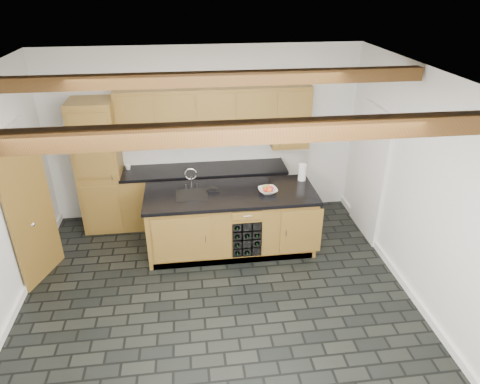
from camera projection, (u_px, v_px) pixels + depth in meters
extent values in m
plane|color=black|center=(219.00, 306.00, 5.37)|extent=(5.00, 5.00, 0.00)
plane|color=white|center=(204.00, 134.00, 6.94)|extent=(5.00, 0.00, 5.00)
plane|color=white|center=(428.00, 196.00, 5.01)|extent=(0.00, 5.00, 5.00)
plane|color=white|center=(212.00, 82.00, 4.09)|extent=(5.00, 5.00, 0.00)
cube|color=#543315|center=(224.00, 133.00, 3.08)|extent=(4.90, 0.15, 0.15)
cube|color=#543315|center=(208.00, 79.00, 4.67)|extent=(4.90, 0.15, 0.15)
cube|color=white|center=(10.00, 322.00, 5.06)|extent=(0.04, 5.00, 0.10)
cube|color=white|center=(406.00, 287.00, 5.63)|extent=(0.04, 5.00, 0.10)
cube|color=white|center=(27.00, 198.00, 5.77)|extent=(0.06, 0.94, 2.04)
cube|color=olive|center=(31.00, 212.00, 5.49)|extent=(0.31, 0.77, 2.00)
cube|color=white|center=(370.00, 173.00, 6.51)|extent=(0.06, 0.98, 2.04)
cube|color=black|center=(372.00, 174.00, 6.52)|extent=(0.02, 0.86, 1.96)
cube|color=olive|center=(100.00, 167.00, 6.65)|extent=(0.65, 0.60, 2.10)
cube|color=olive|center=(206.00, 195.00, 7.11)|extent=(2.60, 0.60, 0.88)
cube|color=black|center=(205.00, 170.00, 6.90)|extent=(2.64, 0.62, 0.05)
cube|color=white|center=(203.00, 147.00, 7.02)|extent=(2.60, 0.02, 0.52)
cube|color=olive|center=(195.00, 112.00, 6.58)|extent=(2.40, 0.35, 0.75)
cube|color=olive|center=(290.00, 116.00, 6.80)|extent=(0.60, 0.35, 1.00)
cube|color=olive|center=(231.00, 222.00, 6.35)|extent=(2.40, 0.90, 0.88)
cube|color=black|center=(230.00, 194.00, 6.14)|extent=(2.46, 0.96, 0.05)
cube|color=olive|center=(182.00, 240.00, 5.84)|extent=(0.80, 0.02, 0.70)
cube|color=olive|center=(301.00, 232.00, 6.03)|extent=(0.60, 0.02, 0.70)
cube|color=black|center=(246.00, 234.00, 6.11)|extent=(0.42, 0.30, 0.56)
cylinder|color=black|center=(236.00, 241.00, 6.10)|extent=(0.07, 0.26, 0.07)
cylinder|color=black|center=(236.00, 232.00, 6.03)|extent=(0.07, 0.26, 0.07)
cylinder|color=black|center=(256.00, 239.00, 6.13)|extent=(0.07, 0.26, 0.07)
cylinder|color=black|center=(236.00, 249.00, 6.16)|extent=(0.07, 0.26, 0.07)
cylinder|color=black|center=(246.00, 232.00, 6.05)|extent=(0.07, 0.26, 0.07)
cylinder|color=black|center=(246.00, 248.00, 6.17)|extent=(0.07, 0.26, 0.07)
cylinder|color=black|center=(256.00, 231.00, 6.06)|extent=(0.07, 0.26, 0.07)
cylinder|color=black|center=(236.00, 224.00, 5.97)|extent=(0.07, 0.26, 0.07)
cube|color=black|center=(192.00, 195.00, 6.07)|extent=(0.45, 0.40, 0.02)
cylinder|color=silver|center=(191.00, 183.00, 6.18)|extent=(0.02, 0.02, 0.20)
torus|color=silver|center=(191.00, 174.00, 6.11)|extent=(0.18, 0.02, 0.18)
cylinder|color=silver|center=(186.00, 187.00, 6.20)|extent=(0.02, 0.02, 0.08)
cylinder|color=silver|center=(197.00, 186.00, 6.21)|extent=(0.02, 0.02, 0.08)
cube|color=black|center=(213.00, 190.00, 6.16)|extent=(0.18, 0.10, 0.04)
cylinder|color=black|center=(213.00, 188.00, 6.15)|extent=(0.12, 0.12, 0.02)
imported|color=beige|center=(268.00, 191.00, 6.10)|extent=(0.30, 0.30, 0.07)
sphere|color=#BF1939|center=(271.00, 188.00, 6.09)|extent=(0.07, 0.07, 0.07)
sphere|color=orange|center=(268.00, 187.00, 6.13)|extent=(0.07, 0.07, 0.07)
sphere|color=#538524|center=(265.00, 188.00, 6.11)|extent=(0.07, 0.07, 0.07)
sphere|color=red|center=(265.00, 190.00, 6.06)|extent=(0.07, 0.07, 0.07)
sphere|color=#D75E18|center=(269.00, 190.00, 6.05)|extent=(0.07, 0.07, 0.07)
cylinder|color=white|center=(302.00, 172.00, 6.44)|extent=(0.12, 0.12, 0.26)
imported|color=white|center=(128.00, 167.00, 6.83)|extent=(0.12, 0.12, 0.09)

